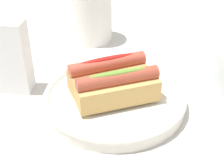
{
  "coord_description": "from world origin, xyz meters",
  "views": [
    {
      "loc": [
        -0.11,
        -0.49,
        0.38
      ],
      "look_at": [
        -0.0,
        0.02,
        0.05
      ],
      "focal_mm": 53.01,
      "sensor_mm": 36.0,
      "label": 1
    }
  ],
  "objects_px": {
    "hotdog_front": "(117,88)",
    "paper_towel_roll": "(89,17)",
    "serving_bowl": "(112,99)",
    "hotdog_back": "(108,73)",
    "napkin_box": "(1,56)"
  },
  "relations": [
    {
      "from": "hotdog_front",
      "to": "hotdog_back",
      "type": "relative_size",
      "value": 0.99
    },
    {
      "from": "hotdog_back",
      "to": "napkin_box",
      "type": "xyz_separation_m",
      "value": [
        -0.2,
        0.07,
        0.02
      ]
    },
    {
      "from": "hotdog_front",
      "to": "hotdog_back",
      "type": "xyz_separation_m",
      "value": [
        -0.01,
        0.05,
        0.0
      ]
    },
    {
      "from": "serving_bowl",
      "to": "paper_towel_roll",
      "type": "bearing_deg",
      "value": 89.82
    },
    {
      "from": "paper_towel_roll",
      "to": "serving_bowl",
      "type": "bearing_deg",
      "value": -90.18
    },
    {
      "from": "hotdog_front",
      "to": "paper_towel_roll",
      "type": "distance_m",
      "value": 0.33
    },
    {
      "from": "hotdog_front",
      "to": "serving_bowl",
      "type": "bearing_deg",
      "value": 96.27
    },
    {
      "from": "serving_bowl",
      "to": "napkin_box",
      "type": "xyz_separation_m",
      "value": [
        -0.2,
        0.1,
        0.06
      ]
    },
    {
      "from": "serving_bowl",
      "to": "napkin_box",
      "type": "distance_m",
      "value": 0.24
    },
    {
      "from": "serving_bowl",
      "to": "hotdog_back",
      "type": "relative_size",
      "value": 1.75
    },
    {
      "from": "hotdog_front",
      "to": "napkin_box",
      "type": "height_order",
      "value": "napkin_box"
    },
    {
      "from": "hotdog_front",
      "to": "hotdog_back",
      "type": "distance_m",
      "value": 0.06
    },
    {
      "from": "paper_towel_roll",
      "to": "napkin_box",
      "type": "bearing_deg",
      "value": -134.89
    },
    {
      "from": "hotdog_front",
      "to": "paper_towel_roll",
      "type": "relative_size",
      "value": 1.16
    },
    {
      "from": "serving_bowl",
      "to": "hotdog_front",
      "type": "height_order",
      "value": "hotdog_front"
    }
  ]
}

